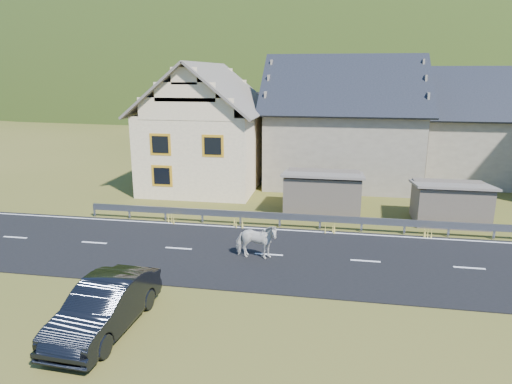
# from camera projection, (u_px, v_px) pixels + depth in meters

# --- Properties ---
(ground) EXTENTS (160.00, 160.00, 0.00)m
(ground) POSITION_uv_depth(u_px,v_px,m) (365.00, 262.00, 18.65)
(ground) COLOR #3E4413
(ground) RESTS_ON ground
(road) EXTENTS (60.00, 7.00, 0.04)m
(road) POSITION_uv_depth(u_px,v_px,m) (365.00, 261.00, 18.64)
(road) COLOR black
(road) RESTS_ON ground
(lane_markings) EXTENTS (60.00, 6.60, 0.01)m
(lane_markings) POSITION_uv_depth(u_px,v_px,m) (365.00, 261.00, 18.64)
(lane_markings) COLOR silver
(lane_markings) RESTS_ON road
(guardrail) EXTENTS (28.10, 0.09, 0.75)m
(guardrail) POSITION_uv_depth(u_px,v_px,m) (362.00, 221.00, 22.01)
(guardrail) COLOR #93969B
(guardrail) RESTS_ON ground
(shed_left) EXTENTS (4.30, 3.30, 2.40)m
(shed_left) POSITION_uv_depth(u_px,v_px,m) (322.00, 194.00, 24.90)
(shed_left) COLOR brown
(shed_left) RESTS_ON ground
(shed_right) EXTENTS (3.80, 2.90, 2.20)m
(shed_right) POSITION_uv_depth(u_px,v_px,m) (450.00, 204.00, 23.36)
(shed_right) COLOR brown
(shed_right) RESTS_ON ground
(house_cream) EXTENTS (7.80, 9.80, 8.30)m
(house_cream) POSITION_uv_depth(u_px,v_px,m) (207.00, 121.00, 30.65)
(house_cream) COLOR #FFE4B2
(house_cream) RESTS_ON ground
(house_stone_a) EXTENTS (10.80, 9.80, 8.90)m
(house_stone_a) POSITION_uv_depth(u_px,v_px,m) (343.00, 115.00, 31.93)
(house_stone_a) COLOR gray
(house_stone_a) RESTS_ON ground
(house_stone_b) EXTENTS (9.80, 8.80, 8.10)m
(house_stone_b) POSITION_uv_depth(u_px,v_px,m) (486.00, 120.00, 32.27)
(house_stone_b) COLOR gray
(house_stone_b) RESTS_ON ground
(mountain) EXTENTS (440.00, 280.00, 260.00)m
(mountain) POSITION_uv_depth(u_px,v_px,m) (351.00, 139.00, 194.39)
(mountain) COLOR #20300D
(mountain) RESTS_ON ground
(conifer_patch) EXTENTS (76.00, 50.00, 28.00)m
(conifer_patch) POSITION_uv_depth(u_px,v_px,m) (149.00, 78.00, 131.12)
(conifer_patch) COLOR black
(conifer_patch) RESTS_ON ground
(horse) EXTENTS (0.85, 1.80, 1.51)m
(horse) POSITION_uv_depth(u_px,v_px,m) (256.00, 241.00, 18.73)
(horse) COLOR beige
(horse) RESTS_ON road
(car) EXTENTS (1.81, 4.66, 1.51)m
(car) POSITION_uv_depth(u_px,v_px,m) (105.00, 306.00, 13.58)
(car) COLOR black
(car) RESTS_ON ground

